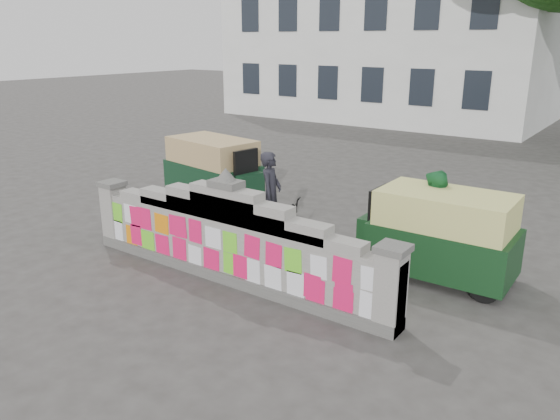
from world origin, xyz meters
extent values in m
plane|color=#383533|center=(0.00, 0.00, 0.00)|extent=(100.00, 100.00, 0.00)
cube|color=#4C4C49|center=(0.00, 0.00, 0.10)|extent=(6.40, 0.42, 0.20)
cube|color=gray|center=(0.00, 0.00, 0.60)|extent=(6.40, 0.32, 1.00)
cube|color=gray|center=(0.00, 0.00, 1.17)|extent=(5.20, 0.32, 0.14)
cube|color=gray|center=(0.00, 0.00, 1.24)|extent=(4.00, 0.32, 0.28)
cube|color=gray|center=(0.00, 0.00, 1.32)|extent=(2.60, 0.32, 0.44)
cube|color=gray|center=(0.00, 0.00, 1.39)|extent=(1.40, 0.32, 0.58)
cube|color=#4C4C49|center=(0.00, 0.00, 1.74)|extent=(0.55, 0.36, 0.12)
cone|color=#4C4C49|center=(0.00, 0.00, 1.90)|extent=(0.36, 0.36, 0.22)
cube|color=gray|center=(-3.02, 0.00, 0.62)|extent=(0.36, 0.40, 1.24)
cube|color=#4C4C49|center=(-3.02, 0.00, 1.28)|extent=(0.44, 0.44, 0.10)
cube|color=gray|center=(3.02, 0.00, 0.62)|extent=(0.36, 0.40, 1.24)
cube|color=#4C4C49|center=(3.02, 0.00, 1.28)|extent=(0.44, 0.44, 0.10)
cube|color=silver|center=(-7.00, 22.00, 4.00)|extent=(16.00, 10.00, 8.00)
imported|color=black|center=(-0.38, 1.75, 0.50)|extent=(2.02, 1.26, 1.00)
imported|color=black|center=(-0.38, 1.75, 0.85)|extent=(0.59, 0.72, 1.70)
imported|color=#20773B|center=(2.62, 2.59, 0.91)|extent=(0.76, 0.94, 1.82)
cube|color=black|center=(-3.62, 3.59, 0.57)|extent=(2.68, 1.74, 0.83)
cube|color=tan|center=(-3.62, 3.59, 1.30)|extent=(2.47, 1.66, 0.62)
cube|color=black|center=(-2.33, 3.38, 0.57)|extent=(0.63, 0.80, 0.73)
cube|color=black|center=(-2.33, 3.38, 1.20)|extent=(0.20, 0.73, 0.62)
cylinder|color=black|center=(-2.23, 3.36, 0.26)|extent=(0.53, 0.21, 0.52)
cylinder|color=black|center=(-4.63, 3.18, 0.26)|extent=(0.53, 0.21, 0.52)
cylinder|color=black|center=(-4.45, 4.31, 0.26)|extent=(0.53, 0.21, 0.52)
cube|color=#113417|center=(2.96, 2.28, 0.55)|extent=(2.42, 1.33, 0.80)
cube|color=#D1CF6F|center=(2.96, 2.28, 1.25)|extent=(2.22, 1.28, 0.60)
cube|color=#113417|center=(1.71, 2.26, 0.55)|extent=(0.51, 0.71, 0.70)
cube|color=black|center=(1.71, 2.26, 1.15)|extent=(0.09, 0.70, 0.60)
cylinder|color=black|center=(1.61, 2.26, 0.25)|extent=(0.50, 0.13, 0.50)
cylinder|color=black|center=(3.85, 2.84, 0.25)|extent=(0.50, 0.13, 0.50)
cylinder|color=black|center=(3.87, 1.74, 0.25)|extent=(0.50, 0.13, 0.50)
camera|label=1|loc=(5.83, -6.59, 4.03)|focal=35.00mm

